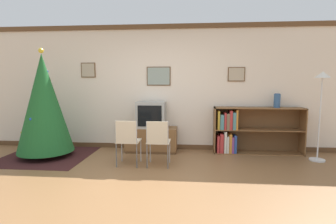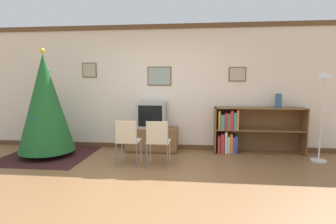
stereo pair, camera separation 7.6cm
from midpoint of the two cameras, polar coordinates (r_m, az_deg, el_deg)
name	(u,v)px [view 1 (the left image)]	position (r m, az deg, el deg)	size (l,w,h in m)	color
ground_plane	(141,190)	(3.78, -6.48, -16.56)	(24.00, 24.00, 0.00)	brown
wall_back	(160,88)	(5.77, -2.02, 5.29)	(8.77, 0.11, 2.70)	silver
area_rug	(47,156)	(5.86, -25.23, -8.67)	(1.68, 1.62, 0.01)	#381919
christmas_tree	(44,103)	(5.68, -25.75, 1.69)	(1.07, 1.07, 2.12)	maroon
tv_console	(152,139)	(5.63, -4.00, -5.96)	(1.08, 0.47, 0.52)	brown
television	(151,115)	(5.53, -4.05, -0.58)	(0.60, 0.46, 0.55)	#9E9E99
folding_chair_left	(128,140)	(4.67, -9.26, -5.98)	(0.40, 0.40, 0.82)	beige
folding_chair_right	(158,140)	(4.57, -2.66, -6.19)	(0.40, 0.40, 0.82)	beige
bookshelf	(243,131)	(5.68, 15.56, -3.98)	(1.80, 0.36, 0.96)	brown
vase	(277,100)	(5.77, 22.30, 2.34)	(0.13, 0.13, 0.29)	#335684
standing_lamp	(321,93)	(5.57, 30.09, 3.67)	(0.28, 0.28, 1.67)	silver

